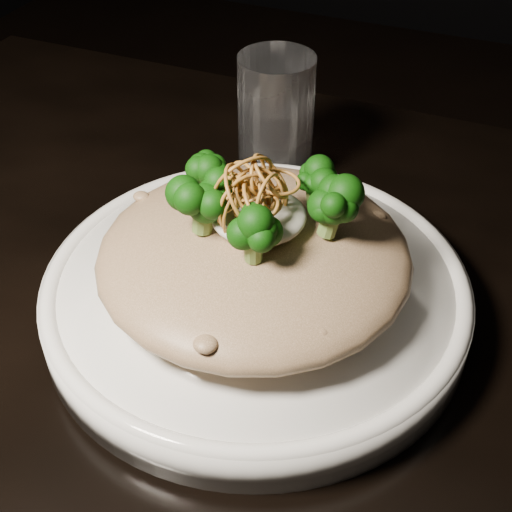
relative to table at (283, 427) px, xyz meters
The scene contains 7 objects.
table is the anchor object (origin of this frame).
plate 0.11m from the table, 136.80° to the left, with size 0.32×0.32×0.03m, color white.
risotto 0.15m from the table, 139.26° to the left, with size 0.23×0.23×0.05m, color brown.
broccoli 0.20m from the table, 131.83° to the left, with size 0.16×0.16×0.06m, color black, non-canonical shape.
cheese 0.18m from the table, 135.45° to the left, with size 0.07×0.07×0.02m, color silver.
shallots 0.21m from the table, 139.35° to the left, with size 0.06×0.06×0.04m, color brown, non-canonical shape.
drinking_glass 0.28m from the table, 113.51° to the left, with size 0.07×0.07×0.12m, color white.
Camera 1 is at (0.11, -0.33, 1.13)m, focal length 50.00 mm.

